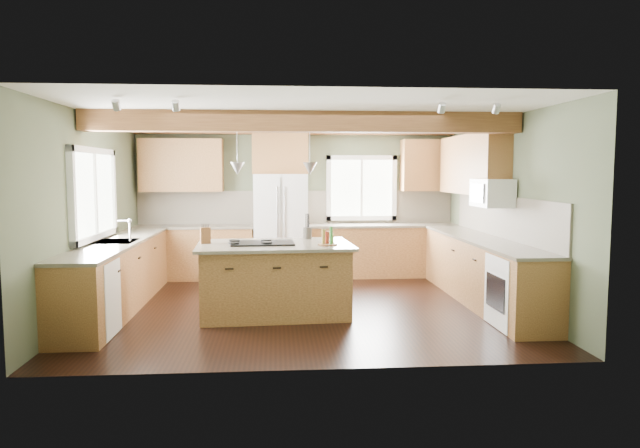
{
  "coord_description": "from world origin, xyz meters",
  "views": [
    {
      "loc": [
        -0.37,
        -7.66,
        1.84
      ],
      "look_at": [
        0.24,
        0.3,
        1.11
      ],
      "focal_mm": 32.0,
      "sensor_mm": 36.0,
      "label": 1
    }
  ],
  "objects": [
    {
      "name": "base_cab_right",
      "position": [
        2.5,
        0.05,
        0.44
      ],
      "size": [
        0.6,
        3.7,
        0.88
      ],
      "primitive_type": "cube",
      "color": "brown",
      "rests_on": "floor"
    },
    {
      "name": "base_cab_left",
      "position": [
        -2.5,
        0.05,
        0.44
      ],
      "size": [
        0.6,
        3.7,
        0.88
      ],
      "primitive_type": "cube",
      "color": "brown",
      "rests_on": "floor"
    },
    {
      "name": "pendant_left",
      "position": [
        -0.86,
        -0.39,
        1.88
      ],
      "size": [
        0.18,
        0.18,
        0.16
      ],
      "primitive_type": "cone",
      "rotation": [
        3.14,
        0.0,
        0.0
      ],
      "color": "#B2B2B7",
      "rests_on": "ceiling"
    },
    {
      "name": "bottle_tray",
      "position": [
        0.27,
        -0.57,
        1.03
      ],
      "size": [
        0.25,
        0.25,
        0.23
      ],
      "primitive_type": null,
      "rotation": [
        0.0,
        0.0,
        0.01
      ],
      "color": "brown",
      "rests_on": "island_top"
    },
    {
      "name": "soffit_trim",
      "position": [
        0.0,
        2.4,
        2.54
      ],
      "size": [
        5.55,
        0.2,
        0.1
      ],
      "primitive_type": "cube",
      "color": "#512C17",
      "rests_on": "ceiling"
    },
    {
      "name": "dishwasher",
      "position": [
        -2.49,
        -1.25,
        0.43
      ],
      "size": [
        0.6,
        0.6,
        0.84
      ],
      "primitive_type": "cube",
      "color": "white",
      "rests_on": "floor"
    },
    {
      "name": "sink",
      "position": [
        -2.5,
        0.05,
        0.91
      ],
      "size": [
        0.5,
        0.65,
        0.03
      ],
      "primitive_type": "cube",
      "color": "#262628",
      "rests_on": "counter_left"
    },
    {
      "name": "counter_left",
      "position": [
        -2.5,
        0.05,
        0.9
      ],
      "size": [
        0.64,
        3.74,
        0.04
      ],
      "primitive_type": "cube",
      "color": "#4C4437",
      "rests_on": "base_cab_left"
    },
    {
      "name": "ceiling_beam",
      "position": [
        0.0,
        -0.37,
        2.47
      ],
      "size": [
        5.55,
        0.26,
        0.26
      ],
      "primitive_type": "cube",
      "color": "#512C17",
      "rests_on": "ceiling"
    },
    {
      "name": "island",
      "position": [
        -0.4,
        -0.37,
        0.44
      ],
      "size": [
        1.9,
        1.22,
        0.88
      ],
      "primitive_type": "cube",
      "rotation": [
        0.0,
        0.0,
        0.05
      ],
      "color": "brown",
      "rests_on": "floor"
    },
    {
      "name": "wall_right",
      "position": [
        2.8,
        0.0,
        1.3
      ],
      "size": [
        0.0,
        5.0,
        5.0
      ],
      "primitive_type": "plane",
      "rotation": [
        1.57,
        0.0,
        -1.57
      ],
      "color": "#4D563D",
      "rests_on": "ground"
    },
    {
      "name": "pendant_right",
      "position": [
        0.06,
        -0.34,
        1.88
      ],
      "size": [
        0.18,
        0.18,
        0.16
      ],
      "primitive_type": "cone",
      "rotation": [
        3.14,
        0.0,
        0.0
      ],
      "color": "#B2B2B7",
      "rests_on": "ceiling"
    },
    {
      "name": "utensil_crock",
      "position": [
        0.05,
        0.13,
        1.0
      ],
      "size": [
        0.14,
        0.14,
        0.16
      ],
      "primitive_type": "cylinder",
      "rotation": [
        0.0,
        0.0,
        0.19
      ],
      "color": "#463C38",
      "rests_on": "island_top"
    },
    {
      "name": "ceiling",
      "position": [
        0.0,
        0.0,
        2.6
      ],
      "size": [
        5.6,
        5.6,
        0.0
      ],
      "primitive_type": "plane",
      "rotation": [
        3.14,
        0.0,
        0.0
      ],
      "color": "silver",
      "rests_on": "wall_back"
    },
    {
      "name": "upper_cab_back_left",
      "position": [
        -1.99,
        2.33,
        1.95
      ],
      "size": [
        1.4,
        0.35,
        0.9
      ],
      "primitive_type": "cube",
      "color": "brown",
      "rests_on": "wall_back"
    },
    {
      "name": "island_top",
      "position": [
        -0.4,
        -0.37,
        0.9
      ],
      "size": [
        2.03,
        1.35,
        0.04
      ],
      "primitive_type": "cube",
      "rotation": [
        0.0,
        0.0,
        0.05
      ],
      "color": "#4C4437",
      "rests_on": "island"
    },
    {
      "name": "wall_back",
      "position": [
        0.0,
        2.5,
        1.3
      ],
      "size": [
        5.6,
        0.0,
        5.6
      ],
      "primitive_type": "plane",
      "rotation": [
        1.57,
        0.0,
        0.0
      ],
      "color": "#4D563D",
      "rests_on": "ground"
    },
    {
      "name": "counter_back_right",
      "position": [
        1.49,
        2.2,
        0.9
      ],
      "size": [
        2.66,
        0.64,
        0.04
      ],
      "primitive_type": "cube",
      "color": "#4C4437",
      "rests_on": "base_cab_back_right"
    },
    {
      "name": "wall_left",
      "position": [
        -2.8,
        0.0,
        1.3
      ],
      "size": [
        0.0,
        5.0,
        5.0
      ],
      "primitive_type": "plane",
      "rotation": [
        1.57,
        0.0,
        1.57
      ],
      "color": "#4D563D",
      "rests_on": "ground"
    },
    {
      "name": "upper_cab_over_fridge",
      "position": [
        -0.3,
        2.33,
        2.15
      ],
      "size": [
        0.96,
        0.35,
        0.7
      ],
      "primitive_type": "cube",
      "color": "brown",
      "rests_on": "wall_back"
    },
    {
      "name": "knife_block",
      "position": [
        -1.29,
        -0.28,
        1.02
      ],
      "size": [
        0.14,
        0.12,
        0.21
      ],
      "primitive_type": "cube",
      "rotation": [
        0.0,
        0.0,
        0.25
      ],
      "color": "brown",
      "rests_on": "island_top"
    },
    {
      "name": "microwave",
      "position": [
        2.58,
        -0.05,
        1.55
      ],
      "size": [
        0.4,
        0.7,
        0.38
      ],
      "primitive_type": "cube",
      "color": "white",
      "rests_on": "wall_right"
    },
    {
      "name": "faucet",
      "position": [
        -2.32,
        0.05,
        1.05
      ],
      "size": [
        0.02,
        0.02,
        0.28
      ],
      "primitive_type": "cylinder",
      "color": "#B2B2B7",
      "rests_on": "sink"
    },
    {
      "name": "upper_cab_right",
      "position": [
        2.62,
        0.9,
        1.95
      ],
      "size": [
        0.35,
        2.2,
        0.9
      ],
      "primitive_type": "cube",
      "color": "brown",
      "rests_on": "wall_right"
    },
    {
      "name": "counter_back_left",
      "position": [
        -1.79,
        2.2,
        0.9
      ],
      "size": [
        2.06,
        0.64,
        0.04
      ],
      "primitive_type": "cube",
      "color": "#4C4437",
      "rests_on": "base_cab_back_left"
    },
    {
      "name": "cooktop",
      "position": [
        -0.55,
        -0.38,
        0.93
      ],
      "size": [
        0.82,
        0.57,
        0.02
      ],
      "primitive_type": "cube",
      "rotation": [
        0.0,
        0.0,
        0.05
      ],
      "color": "black",
      "rests_on": "island_top"
    },
    {
      "name": "oven",
      "position": [
        2.49,
        -1.25,
        0.43
      ],
      "size": [
        0.6,
        0.72,
        0.84
      ],
      "primitive_type": "cube",
      "color": "white",
      "rests_on": "floor"
    },
    {
      "name": "base_cab_back_right",
      "position": [
        1.49,
        2.2,
        0.44
      ],
      "size": [
        2.62,
        0.6,
        0.88
      ],
      "primitive_type": "cube",
      "color": "brown",
      "rests_on": "floor"
    },
    {
      "name": "upper_cab_back_corner",
      "position": [
        2.3,
        2.33,
        1.95
      ],
      "size": [
        0.9,
        0.35,
        0.9
      ],
      "primitive_type": "cube",
      "color": "brown",
      "rests_on": "wall_back"
    },
    {
      "name": "window_left",
      "position": [
        -2.78,
        0.05,
        1.55
      ],
      "size": [
        0.04,
        1.6,
        1.05
      ],
      "primitive_type": "cube",
      "color": "white",
      "rests_on": "wall_left"
    },
    {
      "name": "refrigerator",
      "position": [
        -0.3,
        2.12,
        0.9
      ],
      "size": [
        0.9,
        0.74,
        1.8
      ],
      "primitive_type": "cube",
      "color": "white",
      "rests_on": "floor"
    },
    {
      "name": "backsplash_right",
      "position": [
        2.78,
        0.05,
        1.21
      ],
      "size": [
        0.03,
        3.7,
        0.58
      ],
      "primitive_type": "cube",
      "color": "brown",
      "rests_on": "wall_right"
    },
    {
      "name": "backsplash_back",
      "position": [
        0.0,
        2.48,
        1.21
      ],
      "size": [
        5.58,
        0.03,
        0.58
      ],
      "primitive_type": "cube",
      "color": "brown",
      "rests_on": "wall_back"
    },
    {
      "name": "counter_right",
      "position": [
        2.5,
        0.05,
        0.9
      ],
      "size": [
        0.64,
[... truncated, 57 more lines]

